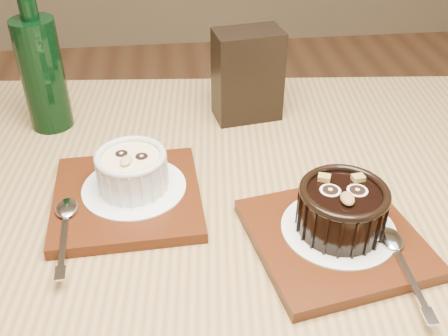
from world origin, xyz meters
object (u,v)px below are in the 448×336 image
object	(u,v)px
tray_left	(127,197)
tray_right	(334,238)
condiment_stand	(247,75)
green_bottle	(42,70)
ramekin_white	(132,169)
table	(201,280)
ramekin_dark	(342,207)

from	to	relation	value
tray_left	tray_right	world-z (taller)	same
tray_left	condiment_stand	xyz separation A→B (m)	(0.18, 0.20, 0.06)
green_bottle	condiment_stand	bearing A→B (deg)	-1.11
ramekin_white	tray_right	world-z (taller)	ramekin_white
condiment_stand	table	bearing A→B (deg)	-110.19
tray_right	ramekin_white	bearing A→B (deg)	154.06
ramekin_white	green_bottle	distance (m)	0.24
tray_left	tray_right	distance (m)	0.26
tray_left	green_bottle	world-z (taller)	green_bottle
ramekin_white	green_bottle	bearing A→B (deg)	143.48
table	ramekin_white	size ratio (longest dim) A/B	14.46
table	condiment_stand	bearing A→B (deg)	69.81
tray_right	tray_left	bearing A→B (deg)	156.74
ramekin_white	ramekin_dark	xyz separation A→B (m)	(0.23, -0.10, 0.00)
ramekin_white	condiment_stand	xyz separation A→B (m)	(0.17, 0.19, 0.03)
ramekin_white	table	bearing A→B (deg)	-21.06
table	tray_right	xyz separation A→B (m)	(0.15, -0.04, 0.10)
tray_right	condiment_stand	world-z (taller)	condiment_stand
ramekin_white	tray_left	bearing A→B (deg)	-115.22
tray_left	tray_right	bearing A→B (deg)	-23.26
ramekin_white	green_bottle	world-z (taller)	green_bottle
ramekin_dark	green_bottle	bearing A→B (deg)	147.34
condiment_stand	green_bottle	bearing A→B (deg)	178.89
tray_left	tray_right	size ratio (longest dim) A/B	1.00
tray_left	ramekin_dark	bearing A→B (deg)	-21.46
table	condiment_stand	size ratio (longest dim) A/B	9.05
ramekin_dark	tray_right	bearing A→B (deg)	-123.23
table	tray_left	bearing A→B (deg)	146.10
tray_left	condiment_stand	size ratio (longest dim) A/B	1.29
ramekin_white	ramekin_dark	size ratio (longest dim) A/B	0.88
ramekin_dark	green_bottle	world-z (taller)	green_bottle
table	green_bottle	size ratio (longest dim) A/B	5.39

